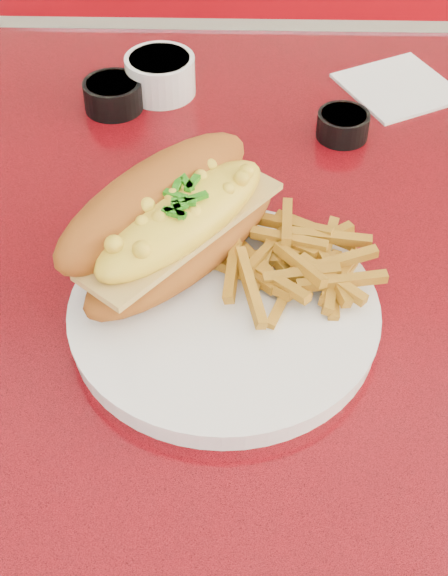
{
  "coord_description": "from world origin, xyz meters",
  "views": [
    {
      "loc": [
        -0.04,
        -0.55,
        1.26
      ],
      "look_at": [
        -0.05,
        -0.11,
        0.81
      ],
      "focal_mm": 50.0,
      "sensor_mm": 36.0,
      "label": 1
    }
  ],
  "objects_px": {
    "booth_bench_far": "(261,151)",
    "sauce_cup_left": "(113,94)",
    "sauce_cup_right": "(343,124)",
    "fork": "(302,286)",
    "diner_table": "(277,351)",
    "gravy_ramekin": "(160,74)",
    "mac_hoagie": "(173,221)",
    "dinner_plate": "(224,314)"
  },
  "relations": [
    {
      "from": "booth_bench_far",
      "to": "sauce_cup_left",
      "type": "bearing_deg",
      "value": -106.87
    },
    {
      "from": "sauce_cup_left",
      "to": "sauce_cup_right",
      "type": "height_order",
      "value": "sauce_cup_left"
    },
    {
      "from": "fork",
      "to": "diner_table",
      "type": "bearing_deg",
      "value": 15.75
    },
    {
      "from": "booth_bench_far",
      "to": "gravy_ramekin",
      "type": "relative_size",
      "value": 13.5
    },
    {
      "from": "fork",
      "to": "gravy_ramekin",
      "type": "height_order",
      "value": "gravy_ramekin"
    },
    {
      "from": "mac_hoagie",
      "to": "sauce_cup_left",
      "type": "relative_size",
      "value": 3.56
    },
    {
      "from": "booth_bench_far",
      "to": "dinner_plate",
      "type": "relative_size",
      "value": 3.67
    },
    {
      "from": "booth_bench_far",
      "to": "dinner_plate",
      "type": "distance_m",
      "value": 1.04
    },
    {
      "from": "gravy_ramekin",
      "to": "sauce_cup_right",
      "type": "height_order",
      "value": "gravy_ramekin"
    },
    {
      "from": "diner_table",
      "to": "gravy_ramekin",
      "type": "bearing_deg",
      "value": 118.79
    },
    {
      "from": "gravy_ramekin",
      "to": "sauce_cup_right",
      "type": "relative_size",
      "value": 1.35
    },
    {
      "from": "diner_table",
      "to": "dinner_plate",
      "type": "relative_size",
      "value": 3.77
    },
    {
      "from": "fork",
      "to": "sauce_cup_left",
      "type": "distance_m",
      "value": 0.35
    },
    {
      "from": "dinner_plate",
      "to": "sauce_cup_left",
      "type": "xyz_separation_m",
      "value": [
        -0.13,
        0.32,
        0.01
      ]
    },
    {
      "from": "diner_table",
      "to": "sauce_cup_right",
      "type": "relative_size",
      "value": 18.7
    },
    {
      "from": "mac_hoagie",
      "to": "fork",
      "type": "xyz_separation_m",
      "value": [
        0.11,
        -0.03,
        -0.04
      ]
    },
    {
      "from": "booth_bench_far",
      "to": "gravy_ramekin",
      "type": "bearing_deg",
      "value": -103.21
    },
    {
      "from": "sauce_cup_right",
      "to": "sauce_cup_left",
      "type": "bearing_deg",
      "value": 169.05
    },
    {
      "from": "fork",
      "to": "sauce_cup_left",
      "type": "xyz_separation_m",
      "value": [
        -0.19,
        0.29,
        -0.0
      ]
    },
    {
      "from": "mac_hoagie",
      "to": "sauce_cup_right",
      "type": "relative_size",
      "value": 3.54
    },
    {
      "from": "diner_table",
      "to": "gravy_ramekin",
      "type": "xyz_separation_m",
      "value": [
        -0.13,
        0.24,
        0.18
      ]
    },
    {
      "from": "sauce_cup_left",
      "to": "fork",
      "type": "bearing_deg",
      "value": -56.43
    },
    {
      "from": "dinner_plate",
      "to": "sauce_cup_left",
      "type": "relative_size",
      "value": 5.0
    },
    {
      "from": "diner_table",
      "to": "gravy_ramekin",
      "type": "distance_m",
      "value": 0.33
    },
    {
      "from": "fork",
      "to": "mac_hoagie",
      "type": "bearing_deg",
      "value": 81.44
    },
    {
      "from": "mac_hoagie",
      "to": "gravy_ramekin",
      "type": "bearing_deg",
      "value": 46.6
    },
    {
      "from": "mac_hoagie",
      "to": "gravy_ramekin",
      "type": "height_order",
      "value": "mac_hoagie"
    },
    {
      "from": "dinner_plate",
      "to": "sauce_cup_left",
      "type": "distance_m",
      "value": 0.34
    },
    {
      "from": "dinner_plate",
      "to": "sauce_cup_right",
      "type": "bearing_deg",
      "value": 66.39
    },
    {
      "from": "booth_bench_far",
      "to": "sauce_cup_right",
      "type": "height_order",
      "value": "booth_bench_far"
    },
    {
      "from": "diner_table",
      "to": "fork",
      "type": "xyz_separation_m",
      "value": [
        0.01,
        -0.08,
        0.18
      ]
    },
    {
      "from": "diner_table",
      "to": "sauce_cup_right",
      "type": "xyz_separation_m",
      "value": [
        0.06,
        0.16,
        0.18
      ]
    },
    {
      "from": "sauce_cup_left",
      "to": "diner_table",
      "type": "bearing_deg",
      "value": -48.89
    },
    {
      "from": "diner_table",
      "to": "booth_bench_far",
      "type": "distance_m",
      "value": 0.87
    },
    {
      "from": "booth_bench_far",
      "to": "dinner_plate",
      "type": "height_order",
      "value": "booth_bench_far"
    },
    {
      "from": "gravy_ramekin",
      "to": "sauce_cup_left",
      "type": "xyz_separation_m",
      "value": [
        -0.05,
        -0.03,
        -0.01
      ]
    },
    {
      "from": "fork",
      "to": "booth_bench_far",
      "type": "bearing_deg",
      "value": 9.24
    },
    {
      "from": "dinner_plate",
      "to": "fork",
      "type": "height_order",
      "value": "same"
    },
    {
      "from": "dinner_plate",
      "to": "fork",
      "type": "xyz_separation_m",
      "value": [
        0.06,
        0.03,
        0.01
      ]
    },
    {
      "from": "diner_table",
      "to": "sauce_cup_left",
      "type": "relative_size",
      "value": 18.83
    },
    {
      "from": "dinner_plate",
      "to": "gravy_ramekin",
      "type": "xyz_separation_m",
      "value": [
        -0.08,
        0.35,
        0.01
      ]
    },
    {
      "from": "fork",
      "to": "sauce_cup_right",
      "type": "bearing_deg",
      "value": -3.76
    }
  ]
}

